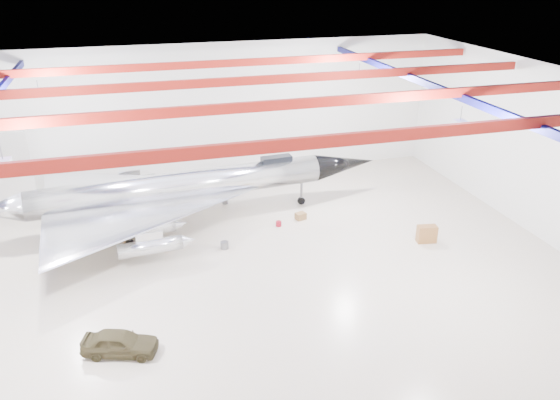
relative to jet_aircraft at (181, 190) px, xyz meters
name	(u,v)px	position (x,y,z in m)	size (l,w,h in m)	color
floor	(235,266)	(2.30, -6.84, -2.47)	(40.00, 40.00, 0.00)	beige
wall_back	(195,114)	(2.30, 8.16, 3.03)	(40.00, 40.00, 0.00)	silver
wall_right	(534,149)	(22.30, -6.84, 3.03)	(30.00, 30.00, 0.00)	silver
ceiling	(228,82)	(2.30, -6.84, 8.53)	(40.00, 40.00, 0.00)	#0A0F38
ceiling_structure	(229,95)	(2.30, -6.84, 7.86)	(39.50, 29.50, 1.08)	maroon
jet_aircraft	(181,190)	(0.00, 0.00, 0.00)	(27.59, 16.86, 7.52)	silver
jeep	(120,343)	(-4.42, -13.13, -1.87)	(1.41, 3.50, 1.19)	#3C351E
desk	(427,234)	(14.85, -7.22, -1.90)	(1.24, 0.62, 1.14)	brown
crate_ply	(127,241)	(-3.87, -2.06, -2.30)	(0.47, 0.38, 0.33)	olive
toolbox_red	(170,205)	(-0.62, 2.86, -2.33)	(0.39, 0.31, 0.27)	maroon
engine_drum	(225,245)	(2.08, -4.51, -2.23)	(0.51, 0.51, 0.46)	#59595B
parts_bin	(301,216)	(8.04, -1.78, -2.23)	(0.69, 0.55, 0.48)	olive
crate_small	(82,230)	(-6.76, 0.35, -2.33)	(0.39, 0.31, 0.27)	#59595B
tool_chest	(279,224)	(6.25, -2.39, -2.29)	(0.39, 0.39, 0.35)	maroon
oil_barrel	(168,247)	(-1.38, -3.72, -2.27)	(0.57, 0.46, 0.40)	olive
spares_box	(225,201)	(3.40, 2.34, -2.27)	(0.44, 0.44, 0.39)	#59595B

